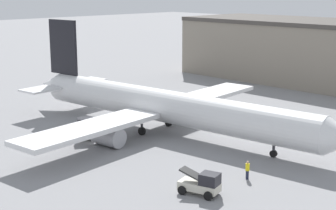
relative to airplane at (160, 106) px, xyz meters
name	(u,v)px	position (x,y,z in m)	size (l,w,h in m)	color
ground_plane	(168,133)	(1.10, 0.13, -3.06)	(400.00, 400.00, 0.00)	gray
airplane	(160,106)	(0.00, 0.00, 0.00)	(43.94, 37.27, 12.08)	silver
ground_crew_worker	(247,170)	(16.09, -4.91, -2.19)	(0.36, 0.36, 1.65)	#1E2338
baggage_tug	(85,129)	(-3.70, -7.87, -1.95)	(3.42, 3.20, 2.47)	beige
belt_loader_truck	(202,184)	(15.64, -10.27, -2.13)	(3.57, 2.50, 2.00)	beige
safety_cone_near	(54,145)	(-3.47, -11.97, -2.79)	(0.36, 0.36, 0.55)	#EF590F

